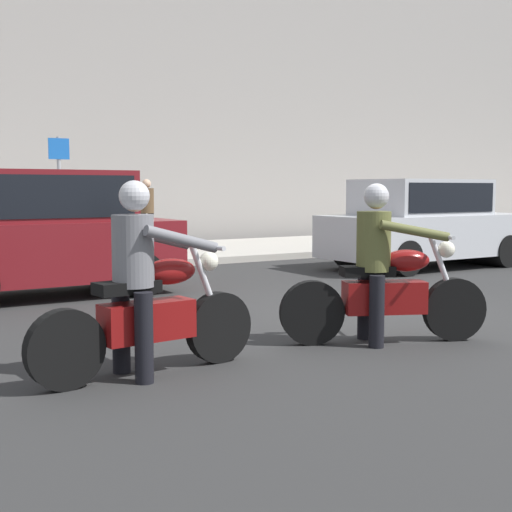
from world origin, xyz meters
The scene contains 9 objects.
ground_plane centered at (0.00, 0.00, 0.00)m, with size 80.00×80.00×0.00m, color #2A2A2A.
sidewalk_slab centered at (0.00, 8.00, 0.07)m, with size 40.00×4.40×0.14m, color #A8A399.
building_facade centered at (0.00, 11.40, 4.65)m, with size 40.00×1.40×9.31m, color gray.
motorcycle_with_rider_gray centered at (-3.38, -1.41, 0.66)m, with size 2.06×0.70×1.61m.
motorcycle_with_rider_olive centered at (-0.87, -1.51, 0.65)m, with size 1.99×1.04×1.60m.
parked_hatchback_maroon centered at (-2.91, 3.34, 0.93)m, with size 3.67×1.76×1.80m.
parked_sedan_silver centered at (4.38, 3.12, 0.88)m, with size 4.30×1.82×1.72m.
street_sign_post centered at (-1.31, 8.10, 1.65)m, with size 0.44×0.08×2.49m.
pedestrian_bystander centered at (0.90, 8.67, 1.09)m, with size 0.34×0.34×1.63m.
Camera 1 is at (-5.59, -6.72, 1.54)m, focal length 49.05 mm.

